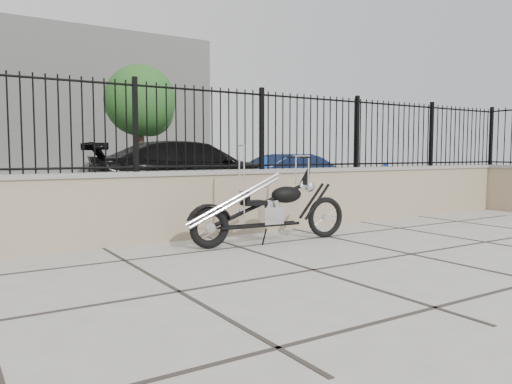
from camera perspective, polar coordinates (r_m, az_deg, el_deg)
The scene contains 11 objects.
ground_plane at distance 5.25m, azimuth 6.56°, elevation -8.86°, with size 90.00×90.00×0.00m, color #99968E.
parking_lot at distance 16.81m, azimuth -21.43°, elevation 0.03°, with size 30.00×30.00×0.00m, color black.
retaining_wall at distance 7.26m, azimuth -5.97°, elevation -1.31°, with size 14.00×0.36×0.96m, color gray.
iron_fence at distance 7.23m, azimuth -6.04°, elevation 7.23°, with size 14.00×0.08×1.20m, color black.
background_building at distance 30.75m, azimuth -26.80°, elevation 9.19°, with size 22.00×6.00×8.00m, color beige.
chopper_motorcycle at distance 6.66m, azimuth 1.39°, elevation -0.17°, with size 2.23×0.39×1.34m, color black, non-canonical shape.
car_black at distance 12.76m, azimuth -7.22°, elevation 2.39°, with size 2.11×5.20×1.51m, color black.
car_blue at distance 13.89m, azimuth 5.01°, elevation 1.90°, with size 1.25×3.59×1.18m, color #0F1A3A.
bollard_b at distance 10.06m, azimuth 0.93°, elevation 0.83°, with size 0.14×0.14×1.14m, color blue.
bollard_c at distance 12.46m, azimuth 14.58°, elevation 1.03°, with size 0.12×0.12×0.98m, color blue.
tree_right at distance 22.35m, azimuth -13.11°, elevation 10.50°, with size 3.05×3.05×5.15m.
Camera 1 is at (-3.23, -3.96, 1.21)m, focal length 35.00 mm.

